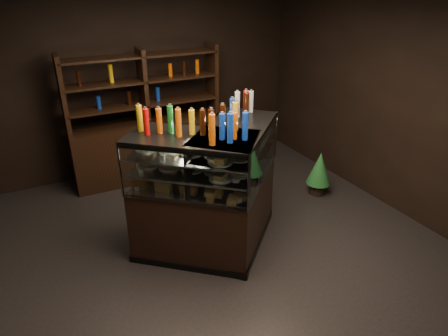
{
  "coord_description": "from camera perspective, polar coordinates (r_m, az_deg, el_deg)",
  "views": [
    {
      "loc": [
        -1.79,
        -3.58,
        2.92
      ],
      "look_at": [
        -0.06,
        -0.26,
        1.11
      ],
      "focal_mm": 32.0,
      "sensor_mm": 36.0,
      "label": 1
    }
  ],
  "objects": [
    {
      "name": "ground",
      "position": [
        4.96,
        -0.8,
        -10.28
      ],
      "size": [
        5.0,
        5.0,
        0.0
      ],
      "primitive_type": "plane",
      "color": "black",
      "rests_on": "ground"
    },
    {
      "name": "room_shell",
      "position": [
        4.12,
        -0.96,
        12.08
      ],
      "size": [
        5.02,
        5.02,
        3.01
      ],
      "color": "black",
      "rests_on": "ground"
    },
    {
      "name": "display_case",
      "position": [
        4.59,
        -1.33,
        -6.13
      ],
      "size": [
        1.97,
        1.43,
        1.47
      ],
      "rotation": [
        0.0,
        0.0,
        0.04
      ],
      "color": "black",
      "rests_on": "ground"
    },
    {
      "name": "food_display",
      "position": [
        4.28,
        -1.39,
        1.12
      ],
      "size": [
        1.57,
        0.98,
        0.45
      ],
      "color": "#CB7A48",
      "rests_on": "display_case"
    },
    {
      "name": "bottles_top",
      "position": [
        4.11,
        -1.5,
        7.14
      ],
      "size": [
        1.39,
        0.83,
        0.3
      ],
      "color": "black",
      "rests_on": "display_case"
    },
    {
      "name": "potted_conifer",
      "position": [
        5.9,
        13.5,
        0.07
      ],
      "size": [
        0.35,
        0.35,
        0.74
      ],
      "rotation": [
        0.0,
        0.0,
        -0.44
      ],
      "color": "black",
      "rests_on": "ground"
    },
    {
      "name": "back_shelving",
      "position": [
        6.29,
        -10.84,
        3.85
      ],
      "size": [
        2.28,
        0.46,
        2.0
      ],
      "rotation": [
        0.0,
        0.0,
        -0.02
      ],
      "color": "black",
      "rests_on": "ground"
    }
  ]
}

